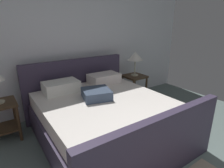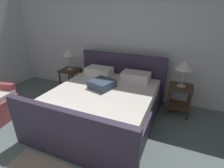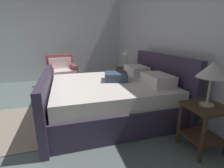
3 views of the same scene
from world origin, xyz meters
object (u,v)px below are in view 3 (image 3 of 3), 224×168
(armchair, at_px, (62,75))
(nightstand_right, at_px, (204,120))
(table_lamp_right, at_px, (212,71))
(nightstand_left, at_px, (126,75))
(bed, at_px, (111,96))
(table_lamp_left, at_px, (127,52))

(armchair, bearing_deg, nightstand_right, 26.16)
(table_lamp_right, height_order, armchair, table_lamp_right)
(nightstand_left, bearing_deg, bed, -32.07)
(nightstand_right, distance_m, table_lamp_right, 0.61)
(armchair, bearing_deg, table_lamp_right, 26.16)
(bed, distance_m, table_lamp_left, 1.67)
(table_lamp_left, bearing_deg, bed, -32.07)
(bed, bearing_deg, table_lamp_right, 31.25)
(table_lamp_left, bearing_deg, table_lamp_right, -0.56)
(table_lamp_right, height_order, nightstand_left, table_lamp_right)
(nightstand_right, bearing_deg, armchair, -153.84)
(nightstand_right, relative_size, nightstand_left, 1.00)
(nightstand_left, xyz_separation_m, table_lamp_left, (-0.00, 0.00, 0.61))
(nightstand_left, relative_size, armchair, 0.67)
(nightstand_right, bearing_deg, nightstand_left, 179.44)
(bed, bearing_deg, nightstand_right, 31.25)
(bed, xyz_separation_m, table_lamp_right, (1.30, 0.79, 0.67))
(nightstand_right, relative_size, table_lamp_left, 1.16)
(bed, bearing_deg, nightstand_left, 147.93)
(table_lamp_left, bearing_deg, nightstand_left, -63.43)
(nightstand_right, xyz_separation_m, armchair, (-3.32, -1.63, -0.06))
(table_lamp_right, distance_m, table_lamp_left, 2.60)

